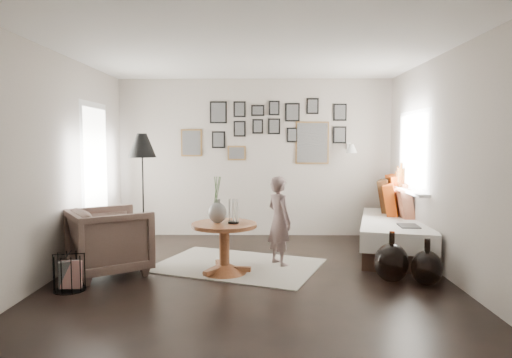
{
  "coord_description": "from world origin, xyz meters",
  "views": [
    {
      "loc": [
        0.14,
        -5.18,
        1.56
      ],
      "look_at": [
        0.05,
        0.5,
        1.1
      ],
      "focal_mm": 32.0,
      "sensor_mm": 36.0,
      "label": 1
    }
  ],
  "objects_px": {
    "pedestal_table": "(224,250)",
    "demijohn_large": "(391,262)",
    "armchair": "(109,241)",
    "child": "(279,221)",
    "daybed": "(394,229)",
    "floor_lamp": "(142,150)",
    "demijohn_small": "(427,268)",
    "magazine_basket": "(69,273)",
    "vase": "(217,209)"
  },
  "relations": [
    {
      "from": "pedestal_table",
      "to": "demijohn_large",
      "type": "relative_size",
      "value": 1.36
    },
    {
      "from": "armchair",
      "to": "child",
      "type": "xyz_separation_m",
      "value": [
        2.02,
        0.42,
        0.17
      ]
    },
    {
      "from": "daybed",
      "to": "floor_lamp",
      "type": "distance_m",
      "value": 3.74
    },
    {
      "from": "pedestal_table",
      "to": "child",
      "type": "xyz_separation_m",
      "value": [
        0.66,
        0.4,
        0.29
      ]
    },
    {
      "from": "armchair",
      "to": "floor_lamp",
      "type": "relative_size",
      "value": 0.51
    },
    {
      "from": "pedestal_table",
      "to": "daybed",
      "type": "height_order",
      "value": "daybed"
    },
    {
      "from": "demijohn_small",
      "to": "child",
      "type": "bearing_deg",
      "value": 152.95
    },
    {
      "from": "pedestal_table",
      "to": "daybed",
      "type": "distance_m",
      "value": 2.58
    },
    {
      "from": "pedestal_table",
      "to": "magazine_basket",
      "type": "xyz_separation_m",
      "value": [
        -1.58,
        -0.64,
        -0.09
      ]
    },
    {
      "from": "armchair",
      "to": "floor_lamp",
      "type": "height_order",
      "value": "floor_lamp"
    },
    {
      "from": "pedestal_table",
      "to": "floor_lamp",
      "type": "bearing_deg",
      "value": 138.75
    },
    {
      "from": "demijohn_small",
      "to": "floor_lamp",
      "type": "bearing_deg",
      "value": 156.74
    },
    {
      "from": "armchair",
      "to": "demijohn_large",
      "type": "relative_size",
      "value": 1.52
    },
    {
      "from": "child",
      "to": "demijohn_large",
      "type": "bearing_deg",
      "value": -152.17
    },
    {
      "from": "armchair",
      "to": "pedestal_table",
      "type": "bearing_deg",
      "value": -123.2
    },
    {
      "from": "daybed",
      "to": "demijohn_large",
      "type": "xyz_separation_m",
      "value": [
        -0.43,
        -1.42,
        -0.11
      ]
    },
    {
      "from": "demijohn_small",
      "to": "child",
      "type": "height_order",
      "value": "child"
    },
    {
      "from": "pedestal_table",
      "to": "demijohn_small",
      "type": "xyz_separation_m",
      "value": [
        2.24,
        -0.41,
        -0.09
      ]
    },
    {
      "from": "daybed",
      "to": "demijohn_small",
      "type": "xyz_separation_m",
      "value": [
        -0.08,
        -1.54,
        -0.14
      ]
    },
    {
      "from": "demijohn_large",
      "to": "daybed",
      "type": "bearing_deg",
      "value": 73.16
    },
    {
      "from": "pedestal_table",
      "to": "demijohn_large",
      "type": "distance_m",
      "value": 1.92
    },
    {
      "from": "demijohn_small",
      "to": "magazine_basket",
      "type": "bearing_deg",
      "value": -176.51
    },
    {
      "from": "daybed",
      "to": "magazine_basket",
      "type": "height_order",
      "value": "daybed"
    },
    {
      "from": "vase",
      "to": "child",
      "type": "relative_size",
      "value": 0.49
    },
    {
      "from": "demijohn_small",
      "to": "demijohn_large",
      "type": "bearing_deg",
      "value": 161.08
    },
    {
      "from": "armchair",
      "to": "demijohn_large",
      "type": "xyz_separation_m",
      "value": [
        3.25,
        -0.27,
        -0.17
      ]
    },
    {
      "from": "floor_lamp",
      "to": "demijohn_large",
      "type": "relative_size",
      "value": 2.96
    },
    {
      "from": "daybed",
      "to": "magazine_basket",
      "type": "relative_size",
      "value": 5.87
    },
    {
      "from": "vase",
      "to": "magazine_basket",
      "type": "distance_m",
      "value": 1.74
    },
    {
      "from": "vase",
      "to": "daybed",
      "type": "height_order",
      "value": "vase"
    },
    {
      "from": "pedestal_table",
      "to": "demijohn_large",
      "type": "bearing_deg",
      "value": -8.65
    },
    {
      "from": "daybed",
      "to": "child",
      "type": "distance_m",
      "value": 1.83
    },
    {
      "from": "vase",
      "to": "daybed",
      "type": "relative_size",
      "value": 0.24
    },
    {
      "from": "floor_lamp",
      "to": "child",
      "type": "height_order",
      "value": "floor_lamp"
    },
    {
      "from": "demijohn_large",
      "to": "floor_lamp",
      "type": "bearing_deg",
      "value": 156.27
    },
    {
      "from": "armchair",
      "to": "magazine_basket",
      "type": "relative_size",
      "value": 2.22
    },
    {
      "from": "magazine_basket",
      "to": "child",
      "type": "relative_size",
      "value": 0.34
    },
    {
      "from": "demijohn_large",
      "to": "child",
      "type": "xyz_separation_m",
      "value": [
        -1.23,
        0.69,
        0.35
      ]
    },
    {
      "from": "magazine_basket",
      "to": "demijohn_large",
      "type": "bearing_deg",
      "value": 5.81
    },
    {
      "from": "magazine_basket",
      "to": "demijohn_small",
      "type": "bearing_deg",
      "value": 3.49
    },
    {
      "from": "vase",
      "to": "demijohn_large",
      "type": "bearing_deg",
      "value": -8.87
    },
    {
      "from": "demijohn_large",
      "to": "demijohn_small",
      "type": "distance_m",
      "value": 0.37
    },
    {
      "from": "daybed",
      "to": "magazine_basket",
      "type": "bearing_deg",
      "value": -141.76
    },
    {
      "from": "pedestal_table",
      "to": "armchair",
      "type": "relative_size",
      "value": 0.89
    },
    {
      "from": "floor_lamp",
      "to": "demijohn_small",
      "type": "height_order",
      "value": "floor_lamp"
    },
    {
      "from": "child",
      "to": "daybed",
      "type": "bearing_deg",
      "value": -99.16
    },
    {
      "from": "armchair",
      "to": "demijohn_small",
      "type": "bearing_deg",
      "value": -130.21
    },
    {
      "from": "magazine_basket",
      "to": "child",
      "type": "distance_m",
      "value": 2.5
    },
    {
      "from": "daybed",
      "to": "magazine_basket",
      "type": "xyz_separation_m",
      "value": [
        -3.9,
        -1.77,
        -0.14
      ]
    },
    {
      "from": "daybed",
      "to": "floor_lamp",
      "type": "height_order",
      "value": "floor_lamp"
    }
  ]
}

